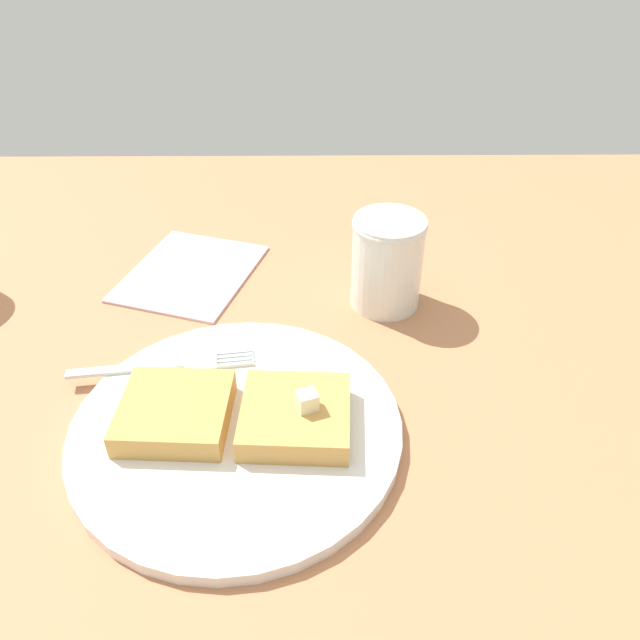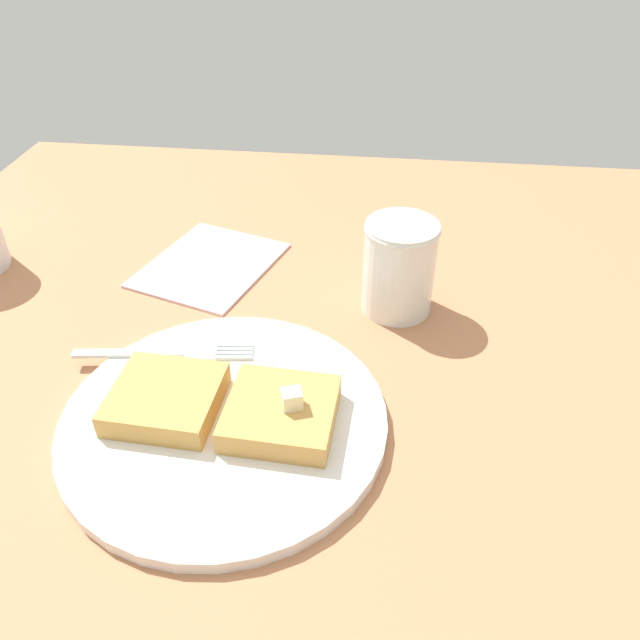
{
  "view_description": "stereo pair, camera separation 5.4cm",
  "coord_description": "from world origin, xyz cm",
  "px_view_note": "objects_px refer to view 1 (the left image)",
  "views": [
    {
      "loc": [
        3.64,
        36.27,
        40.22
      ],
      "look_at": [
        3.27,
        -6.7,
        7.48
      ],
      "focal_mm": 35.0,
      "sensor_mm": 36.0,
      "label": 1
    },
    {
      "loc": [
        -1.74,
        35.98,
        40.22
      ],
      "look_at": [
        3.27,
        -6.7,
        7.48
      ],
      "focal_mm": 35.0,
      "sensor_mm": 36.0,
      "label": 2
    }
  ],
  "objects_px": {
    "syrup_jar": "(387,265)",
    "napkin": "(191,273)",
    "fork": "(173,365)",
    "plate": "(237,428)"
  },
  "relations": [
    {
      "from": "fork",
      "to": "syrup_jar",
      "type": "xyz_separation_m",
      "value": [
        -0.19,
        -0.11,
        0.03
      ]
    },
    {
      "from": "plate",
      "to": "fork",
      "type": "bearing_deg",
      "value": -48.04
    },
    {
      "from": "napkin",
      "to": "syrup_jar",
      "type": "bearing_deg",
      "value": 165.46
    },
    {
      "from": "fork",
      "to": "napkin",
      "type": "distance_m",
      "value": 0.17
    },
    {
      "from": "plate",
      "to": "napkin",
      "type": "xyz_separation_m",
      "value": [
        0.07,
        -0.23,
        -0.0
      ]
    },
    {
      "from": "syrup_jar",
      "to": "fork",
      "type": "bearing_deg",
      "value": 29.68
    },
    {
      "from": "syrup_jar",
      "to": "napkin",
      "type": "distance_m",
      "value": 0.22
    },
    {
      "from": "syrup_jar",
      "to": "napkin",
      "type": "bearing_deg",
      "value": -14.54
    },
    {
      "from": "fork",
      "to": "syrup_jar",
      "type": "distance_m",
      "value": 0.23
    },
    {
      "from": "fork",
      "to": "napkin",
      "type": "bearing_deg",
      "value": -85.73
    }
  ]
}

